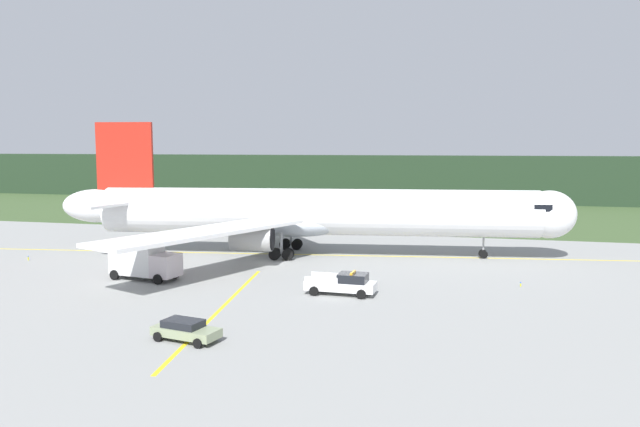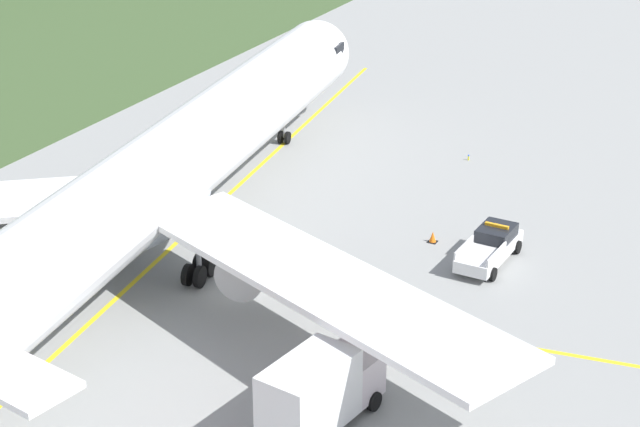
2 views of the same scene
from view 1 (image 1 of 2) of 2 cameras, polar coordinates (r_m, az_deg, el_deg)
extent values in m
plane|color=gray|center=(61.70, -4.71, -4.84)|extent=(320.00, 320.00, 0.00)
cube|color=#384F2A|center=(108.55, 3.57, 0.04)|extent=(320.00, 49.71, 0.04)
cube|color=#213421|center=(133.36, 5.59, 3.32)|extent=(288.00, 6.08, 9.83)
cube|color=yellow|center=(67.22, -0.31, -3.88)|extent=(74.75, 10.65, 0.01)
cube|color=yellow|center=(46.20, -9.20, -8.73)|extent=(3.99, 26.69, 0.01)
cylinder|color=silver|center=(66.54, -0.31, 0.17)|extent=(47.38, 11.45, 5.02)
ellipsoid|color=silver|center=(68.32, 20.63, -0.08)|extent=(6.16, 5.73, 5.02)
ellipsoid|color=silver|center=(73.64, -20.10, 0.68)|extent=(8.48, 4.83, 3.77)
ellipsoid|color=#A5AEB8|center=(67.00, -2.32, -0.98)|extent=(11.87, 6.77, 2.76)
cube|color=black|center=(67.94, 19.67, 0.67)|extent=(2.44, 4.97, 0.70)
cube|color=silver|center=(80.06, -5.62, 0.74)|extent=(17.84, 20.95, 0.35)
cylinder|color=#A2A2A2|center=(74.85, -3.95, -0.62)|extent=(4.37, 3.06, 2.52)
cylinder|color=black|center=(74.52, -2.38, -0.65)|extent=(0.44, 2.32, 2.32)
cube|color=silver|center=(56.42, -10.68, -1.70)|extent=(13.18, 22.81, 0.35)
cylinder|color=#A2A2A2|center=(60.44, -6.41, -2.33)|extent=(4.37, 3.06, 2.52)
cylinder|color=black|center=(60.03, -4.46, -2.37)|extent=(0.44, 2.32, 2.32)
cube|color=#AB2116|center=(71.88, -17.77, 4.64)|extent=(6.48, 1.33, 8.76)
cube|color=silver|center=(75.82, -16.84, 1.33)|extent=(5.52, 7.66, 0.28)
cube|color=silver|center=(68.88, -19.31, 0.76)|extent=(3.86, 7.59, 0.28)
cylinder|color=gray|center=(67.37, 15.02, -2.71)|extent=(0.20, 0.20, 2.27)
cylinder|color=black|center=(67.81, 14.96, -3.63)|extent=(0.92, 0.34, 0.90)
cylinder|color=black|center=(67.31, 15.03, -3.70)|extent=(0.92, 0.34, 0.90)
cylinder|color=gray|center=(70.58, -2.73, -1.97)|extent=(0.28, 0.28, 2.27)
cylinder|color=black|center=(70.31, -2.20, -2.94)|extent=(1.23, 0.46, 1.20)
cylinder|color=black|center=(70.99, -2.12, -2.85)|extent=(1.23, 0.46, 1.20)
cylinder|color=black|center=(70.52, -3.33, -2.92)|extent=(1.23, 0.46, 1.20)
cylinder|color=black|center=(71.20, -3.24, -2.83)|extent=(1.23, 0.46, 1.20)
cylinder|color=gray|center=(64.21, -3.62, -2.81)|extent=(0.28, 0.28, 2.27)
cylinder|color=black|center=(64.63, -2.95, -3.77)|extent=(1.23, 0.46, 1.20)
cylinder|color=black|center=(63.95, -3.05, -3.88)|extent=(1.23, 0.46, 1.20)
cylinder|color=black|center=(64.86, -4.17, -3.74)|extent=(1.23, 0.46, 1.20)
cylinder|color=black|center=(64.18, -4.28, -3.85)|extent=(1.23, 0.46, 1.20)
cube|color=silver|center=(49.57, 1.93, -6.74)|extent=(5.75, 2.17, 0.70)
cube|color=black|center=(49.18, 3.09, -6.02)|extent=(2.33, 1.89, 0.70)
cube|color=silver|center=(50.66, 0.69, -5.79)|extent=(2.73, 0.20, 0.45)
cube|color=silver|center=(48.90, 0.10, -6.23)|extent=(2.73, 0.20, 0.45)
cube|color=orange|center=(49.09, 3.10, -5.53)|extent=(0.25, 1.39, 0.16)
cylinder|color=black|center=(50.19, 4.36, -7.01)|extent=(0.77, 0.27, 0.76)
cylinder|color=black|center=(48.27, 3.88, -7.54)|extent=(0.77, 0.27, 0.76)
cylinder|color=black|center=(51.08, 0.09, -6.75)|extent=(0.77, 0.27, 0.76)
cylinder|color=black|center=(49.20, -0.56, -7.26)|extent=(0.77, 0.27, 0.76)
cube|color=beige|center=(55.62, -14.18, -4.73)|extent=(2.24, 2.66, 2.00)
cube|color=silver|center=(57.45, -16.74, -3.89)|extent=(4.76, 3.04, 3.11)
cylinder|color=#99999E|center=(57.21, -15.99, -5.59)|extent=(0.78, 0.21, 1.04)
cylinder|color=#99999E|center=(58.32, -17.37, -5.41)|extent=(0.78, 0.21, 1.04)
cylinder|color=black|center=(56.76, -13.43, -5.52)|extent=(0.93, 0.39, 0.90)
cylinder|color=black|center=(54.88, -14.90, -5.97)|extent=(0.93, 0.39, 0.90)
cylinder|color=black|center=(59.63, -17.13, -5.06)|extent=(0.93, 0.39, 0.90)
cylinder|color=black|center=(57.84, -18.65, -5.46)|extent=(0.93, 0.39, 0.90)
cube|color=gray|center=(39.11, -12.39, -10.73)|extent=(4.50, 2.49, 0.55)
cube|color=black|center=(39.10, -12.66, -9.98)|extent=(2.63, 1.93, 0.45)
cylinder|color=black|center=(39.01, -9.82, -11.14)|extent=(0.62, 0.29, 0.60)
cylinder|color=black|center=(37.67, -11.37, -11.82)|extent=(0.62, 0.29, 0.60)
cylinder|color=black|center=(40.73, -13.32, -10.47)|extent=(0.62, 0.29, 0.60)
cylinder|color=black|center=(39.45, -14.92, -11.07)|extent=(0.62, 0.29, 0.60)
cube|color=black|center=(53.13, 3.89, -6.65)|extent=(0.53, 0.53, 0.03)
cone|color=orange|center=(53.06, 3.90, -6.30)|extent=(0.40, 0.40, 0.63)
cylinder|color=yellow|center=(55.13, 18.24, -6.35)|extent=(0.10, 0.10, 0.29)
sphere|color=blue|center=(55.08, 18.24, -6.15)|extent=(0.12, 0.12, 0.12)
cylinder|color=yellow|center=(70.96, -25.60, -3.82)|extent=(0.10, 0.10, 0.38)
sphere|color=blue|center=(70.92, -25.61, -3.63)|extent=(0.12, 0.12, 0.12)
camera|label=2|loc=(72.22, -51.88, 16.65)|focal=62.24mm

